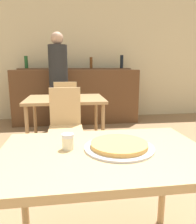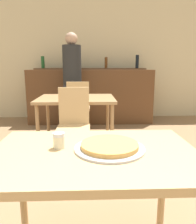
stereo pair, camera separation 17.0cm
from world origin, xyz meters
name	(u,v)px [view 1 (the left image)]	position (x,y,z in m)	size (l,w,h in m)	color
wall_back	(75,57)	(0.00, 4.07, 1.40)	(8.00, 0.05, 2.80)	beige
dining_table_near	(104,165)	(0.00, 0.00, 0.66)	(1.13, 0.76, 0.75)	tan
dining_table_far	(65,103)	(-0.22, 2.10, 0.67)	(1.12, 0.85, 0.74)	#A87F51
bar_counter	(76,96)	(0.00, 3.57, 0.56)	(2.60, 0.56, 1.13)	brown
bar_back_shelf	(75,67)	(0.00, 3.71, 1.17)	(2.39, 0.24, 0.31)	brown
chair_far_side_front	(66,121)	(-0.22, 1.51, 0.54)	(0.40, 0.40, 0.94)	tan
chair_far_side_back	(66,105)	(-0.22, 2.69, 0.54)	(0.40, 0.40, 0.94)	tan
pizza_tray	(119,146)	(0.09, 0.02, 0.76)	(0.39, 0.39, 0.04)	#B7B7BC
cheese_shaker	(68,142)	(-0.19, 0.05, 0.79)	(0.07, 0.07, 0.09)	beige
person_standing	(59,79)	(-0.34, 2.99, 0.98)	(0.34, 0.34, 1.79)	#2D2D38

